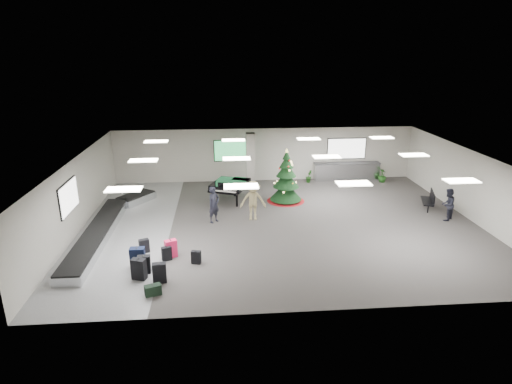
{
  "coord_description": "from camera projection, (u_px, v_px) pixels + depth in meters",
  "views": [
    {
      "loc": [
        -2.66,
        -18.14,
        7.66
      ],
      "look_at": [
        -1.06,
        1.0,
        1.24
      ],
      "focal_mm": 30.0,
      "sensor_mm": 36.0,
      "label": 1
    }
  ],
  "objects": [
    {
      "name": "suitcase_7",
      "position": [
        196.0,
        257.0,
        16.02
      ],
      "size": [
        0.39,
        0.26,
        0.53
      ],
      "rotation": [
        0.0,
        0.0,
        -0.24
      ],
      "color": "black",
      "rests_on": "ground"
    },
    {
      "name": "green_duffel",
      "position": [
        153.0,
        290.0,
        13.99
      ],
      "size": [
        0.59,
        0.43,
        0.37
      ],
      "rotation": [
        0.0,
        0.0,
        0.35
      ],
      "color": "black",
      "rests_on": "ground"
    },
    {
      "name": "potted_plant_right",
      "position": [
        382.0,
        175.0,
        25.85
      ],
      "size": [
        0.63,
        0.63,
        0.83
      ],
      "primitive_type": "imported",
      "rotation": [
        0.0,
        0.0,
        2.08
      ],
      "color": "#153D13",
      "rests_on": "ground"
    },
    {
      "name": "traveler_a",
      "position": [
        214.0,
        205.0,
        19.71
      ],
      "size": [
        0.74,
        0.73,
        1.72
      ],
      "primitive_type": "imported",
      "rotation": [
        0.0,
        0.0,
        0.77
      ],
      "color": "black",
      "rests_on": "ground"
    },
    {
      "name": "navy_suitcase",
      "position": [
        138.0,
        258.0,
        15.62
      ],
      "size": [
        0.53,
        0.31,
        0.84
      ],
      "rotation": [
        0.0,
        0.0,
        0.0
      ],
      "color": "black",
      "rests_on": "ground"
    },
    {
      "name": "room_envelope",
      "position": [
        271.0,
        171.0,
        19.64
      ],
      "size": [
        18.02,
        14.02,
        3.21
      ],
      "color": "#AFABA0",
      "rests_on": "ground"
    },
    {
      "name": "suitcase_5",
      "position": [
        144.0,
        264.0,
        15.31
      ],
      "size": [
        0.46,
        0.26,
        0.7
      ],
      "rotation": [
        0.0,
        0.0,
        0.03
      ],
      "color": "black",
      "rests_on": "ground"
    },
    {
      "name": "baggage_carousel",
      "position": [
        106.0,
        226.0,
        19.02
      ],
      "size": [
        2.28,
        9.71,
        0.43
      ],
      "color": "silver",
      "rests_on": "ground"
    },
    {
      "name": "suitcase_0",
      "position": [
        139.0,
        269.0,
        14.89
      ],
      "size": [
        0.55,
        0.41,
        0.79
      ],
      "rotation": [
        0.0,
        0.0,
        -0.32
      ],
      "color": "black",
      "rests_on": "ground"
    },
    {
      "name": "traveler_b",
      "position": [
        253.0,
        201.0,
        19.99
      ],
      "size": [
        1.26,
        0.78,
        1.89
      ],
      "primitive_type": "imported",
      "rotation": [
        0.0,
        0.0,
        -0.07
      ],
      "color": "#998B5E",
      "rests_on": "ground"
    },
    {
      "name": "grand_piano",
      "position": [
        229.0,
        185.0,
        22.47
      ],
      "size": [
        2.27,
        2.56,
        1.21
      ],
      "rotation": [
        0.0,
        0.0,
        -0.37
      ],
      "color": "black",
      "rests_on": "ground"
    },
    {
      "name": "christmas_tree",
      "position": [
        286.0,
        183.0,
        22.45
      ],
      "size": [
        2.0,
        2.0,
        2.85
      ],
      "color": "maroon",
      "rests_on": "ground"
    },
    {
      "name": "suitcase_3",
      "position": [
        167.0,
        253.0,
        16.28
      ],
      "size": [
        0.41,
        0.32,
        0.57
      ],
      "rotation": [
        0.0,
        0.0,
        0.38
      ],
      "color": "black",
      "rests_on": "ground"
    },
    {
      "name": "suitcase_1",
      "position": [
        159.0,
        273.0,
        14.7
      ],
      "size": [
        0.49,
        0.29,
        0.74
      ],
      "rotation": [
        0.0,
        0.0,
        0.11
      ],
      "color": "black",
      "rests_on": "ground"
    },
    {
      "name": "service_counter",
      "position": [
        346.0,
        171.0,
        26.29
      ],
      "size": [
        4.05,
        0.65,
        1.08
      ],
      "color": "silver",
      "rests_on": "ground"
    },
    {
      "name": "bench",
      "position": [
        429.0,
        199.0,
        21.48
      ],
      "size": [
        0.95,
        1.53,
        0.92
      ],
      "rotation": [
        0.0,
        0.0,
        -0.34
      ],
      "color": "black",
      "rests_on": "ground"
    },
    {
      "name": "potted_plant_left",
      "position": [
        309.0,
        176.0,
        25.83
      ],
      "size": [
        0.49,
        0.52,
        0.75
      ],
      "primitive_type": "imported",
      "rotation": [
        0.0,
        0.0,
        1.08
      ],
      "color": "#153D13",
      "rests_on": "ground"
    },
    {
      "name": "ground",
      "position": [
        281.0,
        224.0,
        19.78
      ],
      "size": [
        18.0,
        18.0,
        0.0
      ],
      "primitive_type": "plane",
      "color": "#393534",
      "rests_on": "ground"
    },
    {
      "name": "suitcase_8",
      "position": [
        144.0,
        246.0,
        16.89
      ],
      "size": [
        0.44,
        0.35,
        0.58
      ],
      "rotation": [
        0.0,
        0.0,
        0.41
      ],
      "color": "black",
      "rests_on": "ground"
    },
    {
      "name": "traveler_bench",
      "position": [
        448.0,
        204.0,
        19.97
      ],
      "size": [
        0.95,
        0.94,
        1.55
      ],
      "primitive_type": "imported",
      "rotation": [
        0.0,
        0.0,
        3.9
      ],
      "color": "black",
      "rests_on": "ground"
    },
    {
      "name": "pink_suitcase",
      "position": [
        171.0,
        249.0,
        16.5
      ],
      "size": [
        0.52,
        0.42,
        0.73
      ],
      "rotation": [
        0.0,
        0.0,
        0.42
      ],
      "color": "#F72056",
      "rests_on": "ground"
    }
  ]
}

